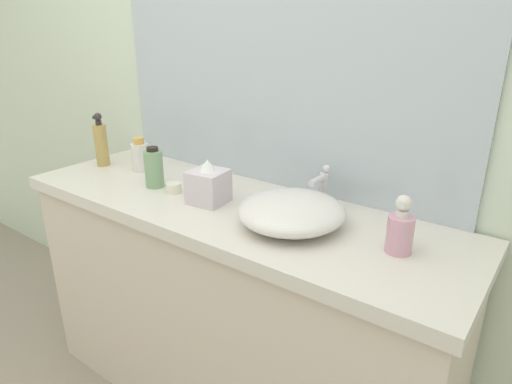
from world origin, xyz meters
TOP-DOWN VIEW (x-y plane):
  - bathroom_wall_rear at (0.00, 0.73)m, footprint 6.00×0.06m
  - vanity_counter at (0.08, 0.43)m, footprint 1.65×0.53m
  - wall_mirror_panel at (0.08, 0.69)m, footprint 1.46×0.01m
  - sink_basin at (0.34, 0.41)m, footprint 0.33×0.34m
  - faucet at (0.34, 0.60)m, footprint 0.03×0.12m
  - soap_dispenser at (0.67, 0.44)m, footprint 0.07×0.07m
  - lotion_bottle at (-0.45, 0.49)m, footprint 0.07×0.07m
  - perfume_bottle at (-0.25, 0.40)m, footprint 0.07×0.07m
  - spray_can at (-0.64, 0.44)m, footprint 0.05×0.05m
  - tissue_box at (0.01, 0.40)m, footprint 0.13×0.13m
  - candle_jar at (-0.15, 0.39)m, footprint 0.06×0.06m

SIDE VIEW (x-z plane):
  - vanity_counter at x=0.08m, z-range 0.00..0.88m
  - candle_jar at x=-0.15m, z-range 0.88..0.91m
  - sink_basin at x=0.34m, z-range 0.88..0.97m
  - lotion_bottle at x=-0.45m, z-range 0.87..1.01m
  - tissue_box at x=0.01m, z-range 0.87..1.02m
  - soap_dispenser at x=0.67m, z-range 0.86..1.03m
  - perfume_bottle at x=-0.25m, z-range 0.87..1.03m
  - faucet at x=0.34m, z-range 0.89..1.03m
  - spray_can at x=-0.64m, z-range 0.86..1.09m
  - bathroom_wall_rear at x=0.00m, z-range 0.00..2.60m
  - wall_mirror_panel at x=0.08m, z-range 0.88..2.15m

